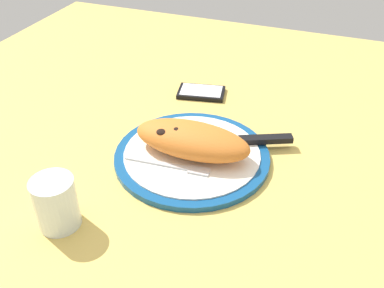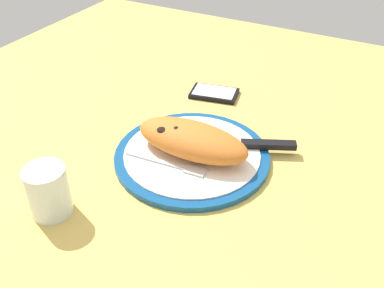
{
  "view_description": "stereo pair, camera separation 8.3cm",
  "coord_description": "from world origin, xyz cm",
  "px_view_note": "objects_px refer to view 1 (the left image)",
  "views": [
    {
      "loc": [
        23.98,
        -63.26,
        52.07
      ],
      "look_at": [
        0.0,
        0.0,
        3.5
      ],
      "focal_mm": 40.86,
      "sensor_mm": 36.0,
      "label": 1
    },
    {
      "loc": [
        31.56,
        -59.84,
        52.07
      ],
      "look_at": [
        0.0,
        0.0,
        3.5
      ],
      "focal_mm": 40.86,
      "sensor_mm": 36.0,
      "label": 2
    }
  ],
  "objects_px": {
    "calzone": "(192,140)",
    "smartphone": "(201,92)",
    "water_glass": "(57,206)",
    "plate": "(192,156)",
    "knife": "(250,140)",
    "fork": "(175,166)"
  },
  "relations": [
    {
      "from": "calzone",
      "to": "smartphone",
      "type": "height_order",
      "value": "calzone"
    },
    {
      "from": "water_glass",
      "to": "plate",
      "type": "bearing_deg",
      "value": 59.53
    },
    {
      "from": "plate",
      "to": "water_glass",
      "type": "xyz_separation_m",
      "value": [
        -0.14,
        -0.24,
        0.03
      ]
    },
    {
      "from": "calzone",
      "to": "knife",
      "type": "xyz_separation_m",
      "value": [
        0.1,
        0.07,
        -0.02
      ]
    },
    {
      "from": "calzone",
      "to": "water_glass",
      "type": "distance_m",
      "value": 0.28
    },
    {
      "from": "calzone",
      "to": "smartphone",
      "type": "xyz_separation_m",
      "value": [
        -0.07,
        0.25,
        -0.04
      ]
    },
    {
      "from": "knife",
      "to": "fork",
      "type": "bearing_deg",
      "value": -130.97
    },
    {
      "from": "fork",
      "to": "plate",
      "type": "bearing_deg",
      "value": 76.29
    },
    {
      "from": "water_glass",
      "to": "calzone",
      "type": "bearing_deg",
      "value": 59.68
    },
    {
      "from": "calzone",
      "to": "knife",
      "type": "bearing_deg",
      "value": 36.48
    },
    {
      "from": "fork",
      "to": "water_glass",
      "type": "relative_size",
      "value": 1.86
    },
    {
      "from": "calzone",
      "to": "fork",
      "type": "bearing_deg",
      "value": -103.18
    },
    {
      "from": "plate",
      "to": "smartphone",
      "type": "height_order",
      "value": "plate"
    },
    {
      "from": "plate",
      "to": "knife",
      "type": "relative_size",
      "value": 1.31
    },
    {
      "from": "plate",
      "to": "water_glass",
      "type": "bearing_deg",
      "value": -120.47
    },
    {
      "from": "knife",
      "to": "plate",
      "type": "bearing_deg",
      "value": -143.08
    },
    {
      "from": "knife",
      "to": "smartphone",
      "type": "distance_m",
      "value": 0.24
    },
    {
      "from": "calzone",
      "to": "fork",
      "type": "xyz_separation_m",
      "value": [
        -0.01,
        -0.05,
        -0.03
      ]
    },
    {
      "from": "plate",
      "to": "knife",
      "type": "height_order",
      "value": "knife"
    },
    {
      "from": "smartphone",
      "to": "water_glass",
      "type": "distance_m",
      "value": 0.49
    },
    {
      "from": "calzone",
      "to": "fork",
      "type": "distance_m",
      "value": 0.06
    },
    {
      "from": "plate",
      "to": "water_glass",
      "type": "distance_m",
      "value": 0.28
    }
  ]
}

